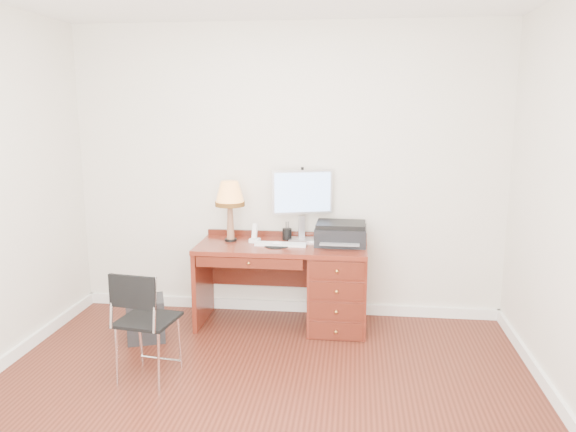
# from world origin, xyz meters

# --- Properties ---
(ground) EXTENTS (4.00, 4.00, 0.00)m
(ground) POSITION_xyz_m (0.00, 0.00, 0.00)
(ground) COLOR #3C160D
(ground) RESTS_ON ground
(room_shell) EXTENTS (4.00, 4.00, 4.00)m
(room_shell) POSITION_xyz_m (0.00, 0.63, 0.05)
(room_shell) COLOR silver
(room_shell) RESTS_ON ground
(desk) EXTENTS (1.50, 0.67, 0.75)m
(desk) POSITION_xyz_m (0.32, 1.40, 0.41)
(desk) COLOR maroon
(desk) RESTS_ON ground
(monitor) EXTENTS (0.55, 0.26, 0.64)m
(monitor) POSITION_xyz_m (0.17, 1.61, 1.15)
(monitor) COLOR silver
(monitor) RESTS_ON desk
(keyboard) EXTENTS (0.45, 0.14, 0.02)m
(keyboard) POSITION_xyz_m (-0.01, 1.37, 0.76)
(keyboard) COLOR white
(keyboard) RESTS_ON desk
(mouse_pad) EXTENTS (0.21, 0.21, 0.04)m
(mouse_pad) POSITION_xyz_m (-0.04, 1.33, 0.76)
(mouse_pad) COLOR black
(mouse_pad) RESTS_ON desk
(printer) EXTENTS (0.45, 0.36, 0.20)m
(printer) POSITION_xyz_m (0.52, 1.47, 0.85)
(printer) COLOR black
(printer) RESTS_ON desk
(leg_lamp) EXTENTS (0.27, 0.27, 0.55)m
(leg_lamp) POSITION_xyz_m (-0.48, 1.48, 1.15)
(leg_lamp) COLOR black
(leg_lamp) RESTS_ON desk
(phone) EXTENTS (0.10, 0.10, 0.17)m
(phone) POSITION_xyz_m (-0.25, 1.44, 0.80)
(phone) COLOR white
(phone) RESTS_ON desk
(pen_cup) EXTENTS (0.08, 0.08, 0.11)m
(pen_cup) POSITION_xyz_m (0.02, 1.58, 0.80)
(pen_cup) COLOR black
(pen_cup) RESTS_ON desk
(chair) EXTENTS (0.44, 0.44, 0.83)m
(chair) POSITION_xyz_m (-0.84, 0.24, 0.50)
(chair) COLOR black
(chair) RESTS_ON ground
(equipment_box) EXTENTS (0.40, 0.40, 0.36)m
(equipment_box) POSITION_xyz_m (-1.11, 0.94, 0.18)
(equipment_box) COLOR black
(equipment_box) RESTS_ON ground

